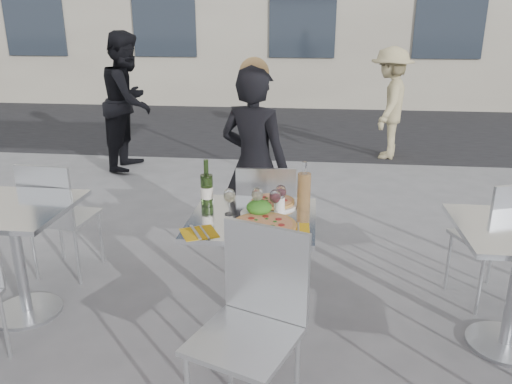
# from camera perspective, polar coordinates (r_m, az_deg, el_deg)

# --- Properties ---
(ground) EXTENTS (80.00, 80.00, 0.00)m
(ground) POSITION_cam_1_polar(r_m,az_deg,el_deg) (3.24, -0.32, -15.28)
(ground) COLOR slate
(street_asphalt) EXTENTS (24.00, 5.00, 0.00)m
(street_asphalt) POSITION_cam_1_polar(r_m,az_deg,el_deg) (9.34, 4.63, 7.55)
(street_asphalt) COLOR black
(street_asphalt) RESTS_ON ground
(main_table) EXTENTS (0.72, 0.72, 0.75)m
(main_table) POSITION_cam_1_polar(r_m,az_deg,el_deg) (2.97, -0.34, -6.62)
(main_table) COLOR #B7BABF
(main_table) RESTS_ON ground
(side_table_left) EXTENTS (0.72, 0.72, 0.75)m
(side_table_left) POSITION_cam_1_polar(r_m,az_deg,el_deg) (3.47, -25.82, -4.71)
(side_table_left) COLOR #B7BABF
(side_table_left) RESTS_ON ground
(chair_far) EXTENTS (0.43, 0.45, 0.89)m
(chair_far) POSITION_cam_1_polar(r_m,az_deg,el_deg) (3.54, 1.15, -2.48)
(chair_far) COLOR silver
(chair_far) RESTS_ON ground
(chair_near) EXTENTS (0.56, 0.57, 0.95)m
(chair_near) POSITION_cam_1_polar(r_m,az_deg,el_deg) (2.34, -0.21, -13.62)
(chair_near) COLOR silver
(chair_near) RESTS_ON ground
(side_chair_lfar) EXTENTS (0.44, 0.45, 0.89)m
(side_chair_lfar) POSITION_cam_1_polar(r_m,az_deg,el_deg) (3.87, -21.85, -2.01)
(side_chair_lfar) COLOR silver
(side_chair_lfar) RESTS_ON ground
(side_chair_rfar) EXTENTS (0.52, 0.53, 0.89)m
(side_chair_rfar) POSITION_cam_1_polar(r_m,az_deg,el_deg) (3.59, 26.35, -4.23)
(side_chair_rfar) COLOR silver
(side_chair_rfar) RESTS_ON ground
(woman_diner) EXTENTS (0.65, 0.54, 1.53)m
(woman_diner) POSITION_cam_1_polar(r_m,az_deg,el_deg) (3.85, -0.21, 2.98)
(woman_diner) COLOR black
(woman_diner) RESTS_ON ground
(pedestrian_a) EXTENTS (0.66, 0.85, 1.73)m
(pedestrian_a) POSITION_cam_1_polar(r_m,az_deg,el_deg) (6.64, -14.37, 10.00)
(pedestrian_a) COLOR black
(pedestrian_a) RESTS_ON ground
(pedestrian_b) EXTENTS (0.79, 1.09, 1.52)m
(pedestrian_b) POSITION_cam_1_polar(r_m,az_deg,el_deg) (7.20, 14.99, 9.75)
(pedestrian_b) COLOR tan
(pedestrian_b) RESTS_ON ground
(pizza_near) EXTENTS (0.36, 0.36, 0.02)m
(pizza_near) POSITION_cam_1_polar(r_m,az_deg,el_deg) (2.74, 0.95, -3.76)
(pizza_near) COLOR #BC8849
(pizza_near) RESTS_ON main_table
(pizza_far) EXTENTS (0.30, 0.30, 0.03)m
(pizza_far) POSITION_cam_1_polar(r_m,az_deg,el_deg) (3.07, 1.95, -1.18)
(pizza_far) COLOR white
(pizza_far) RESTS_ON main_table
(salad_plate) EXTENTS (0.22, 0.22, 0.09)m
(salad_plate) POSITION_cam_1_polar(r_m,az_deg,el_deg) (2.90, 0.36, -1.92)
(salad_plate) COLOR white
(salad_plate) RESTS_ON main_table
(wine_bottle) EXTENTS (0.07, 0.08, 0.29)m
(wine_bottle) POSITION_cam_1_polar(r_m,az_deg,el_deg) (3.02, -5.65, 0.38)
(wine_bottle) COLOR #365620
(wine_bottle) RESTS_ON main_table
(carafe) EXTENTS (0.08, 0.08, 0.29)m
(carafe) POSITION_cam_1_polar(r_m,az_deg,el_deg) (2.98, 5.50, 0.24)
(carafe) COLOR tan
(carafe) RESTS_ON main_table
(sugar_shaker) EXTENTS (0.06, 0.06, 0.11)m
(sugar_shaker) POSITION_cam_1_polar(r_m,az_deg,el_deg) (2.94, 2.69, -1.29)
(sugar_shaker) COLOR white
(sugar_shaker) RESTS_ON main_table
(wineglass_white_a) EXTENTS (0.07, 0.07, 0.16)m
(wineglass_white_a) POSITION_cam_1_polar(r_m,az_deg,el_deg) (2.89, -3.07, -0.52)
(wineglass_white_a) COLOR white
(wineglass_white_a) RESTS_ON main_table
(wineglass_white_b) EXTENTS (0.07, 0.07, 0.16)m
(wineglass_white_b) POSITION_cam_1_polar(r_m,az_deg,el_deg) (2.90, 0.15, -0.39)
(wineglass_white_b) COLOR white
(wineglass_white_b) RESTS_ON main_table
(wineglass_red_a) EXTENTS (0.07, 0.07, 0.16)m
(wineglass_red_a) POSITION_cam_1_polar(r_m,az_deg,el_deg) (2.87, 2.19, -0.61)
(wineglass_red_a) COLOR white
(wineglass_red_a) RESTS_ON main_table
(wineglass_red_b) EXTENTS (0.07, 0.07, 0.16)m
(wineglass_red_b) POSITION_cam_1_polar(r_m,az_deg,el_deg) (2.95, 2.84, -0.07)
(wineglass_red_b) COLOR white
(wineglass_red_b) RESTS_ON main_table
(napkin_left) EXTENTS (0.24, 0.24, 0.01)m
(napkin_left) POSITION_cam_1_polar(r_m,az_deg,el_deg) (2.68, -6.53, -4.63)
(napkin_left) COLOR gold
(napkin_left) RESTS_ON main_table
(napkin_right) EXTENTS (0.19, 0.20, 0.01)m
(napkin_right) POSITION_cam_1_polar(r_m,az_deg,el_deg) (2.71, 4.23, -4.25)
(napkin_right) COLOR gold
(napkin_right) RESTS_ON main_table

